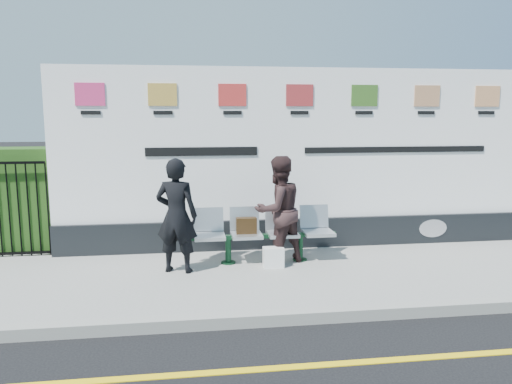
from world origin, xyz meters
The scene contains 10 objects.
ground centered at (0.00, 0.00, 0.00)m, with size 80.00×80.00×0.00m, color black.
pavement centered at (0.00, 2.50, 0.06)m, with size 14.00×3.00×0.12m, color gray.
kerb centered at (0.00, 1.00, 0.07)m, with size 14.00×0.18×0.14m, color gray.
yellow_line centered at (0.00, 0.00, 0.00)m, with size 14.00×0.10×0.01m, color yellow.
billboard centered at (0.50, 3.85, 1.42)m, with size 8.00×0.30×3.00m.
bench centered at (-0.19, 3.02, 0.35)m, with size 2.13×0.56×0.46m, color #B2B6BB, non-canonical shape.
woman_left centered at (-1.50, 2.71, 0.94)m, with size 0.60×0.39×1.65m, color black.
woman_right centered at (0.01, 2.94, 0.94)m, with size 0.80×0.62×1.64m, color #312020.
handbag_brown centered at (-0.47, 3.02, 0.70)m, with size 0.31×0.13×0.24m, color black.
carrier_bag_white centered at (-0.10, 2.72, 0.27)m, with size 0.30×0.18×0.30m, color white.
Camera 1 is at (-1.34, -4.31, 2.38)m, focal length 35.00 mm.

